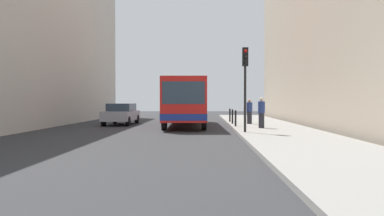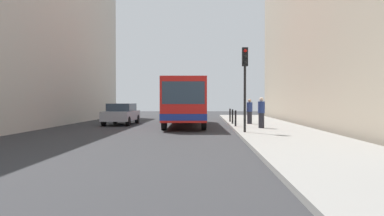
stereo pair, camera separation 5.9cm
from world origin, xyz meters
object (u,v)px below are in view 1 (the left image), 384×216
object	(u,v)px
bollard_near	(236,118)
bollard_far	(230,115)
traffic_light	(245,73)
bollard_mid	(232,117)
bus	(185,100)
car_beside_bus	(121,113)
pedestrian_near_signal	(261,113)
pedestrian_mid_sidewalk	(249,111)

from	to	relation	value
bollard_near	bollard_far	size ratio (longest dim) A/B	1.00
traffic_light	bollard_mid	distance (m)	7.36
bus	bollard_far	distance (m)	4.08
bollard_mid	bollard_far	size ratio (longest dim) A/B	1.00
traffic_light	car_beside_bus	bearing A→B (deg)	133.74
car_beside_bus	bollard_far	size ratio (longest dim) A/B	4.68
pedestrian_near_signal	pedestrian_mid_sidewalk	bearing A→B (deg)	63.86
car_beside_bus	bollard_mid	bearing A→B (deg)	172.85
car_beside_bus	bollard_near	world-z (taller)	car_beside_bus
car_beside_bus	bollard_near	distance (m)	8.53
car_beside_bus	bollard_near	size ratio (longest dim) A/B	4.68
bollard_far	bollard_mid	bearing A→B (deg)	-90.00
traffic_light	pedestrian_near_signal	distance (m)	3.75
bus	pedestrian_mid_sidewalk	bearing A→B (deg)	174.57
bus	bollard_far	xyz separation A→B (m)	(3.14, 2.36, -1.10)
pedestrian_near_signal	bollard_mid	bearing A→B (deg)	78.99
bollard_near	pedestrian_mid_sidewalk	distance (m)	2.73
traffic_light	pedestrian_near_signal	xyz separation A→B (m)	(1.22, 2.93, -2.00)
traffic_light	bollard_near	world-z (taller)	traffic_light
traffic_light	bollard_mid	bearing A→B (deg)	90.82
bollard_mid	bollard_far	xyz separation A→B (m)	(0.00, 2.55, 0.00)
traffic_light	pedestrian_near_signal	world-z (taller)	traffic_light
car_beside_bus	traffic_light	xyz separation A→B (m)	(7.77, -8.12, 2.22)
bus	car_beside_bus	world-z (taller)	bus
bus	bollard_near	distance (m)	4.32
car_beside_bus	bollard_mid	world-z (taller)	car_beside_bus
car_beside_bus	bollard_mid	xyz separation A→B (m)	(7.67, -1.16, -0.16)
bus	pedestrian_near_signal	bearing A→B (deg)	134.82
bollard_far	bus	bearing A→B (deg)	-143.10
bus	traffic_light	bearing A→B (deg)	112.64
bollard_near	bollard_mid	bearing A→B (deg)	90.00
car_beside_bus	pedestrian_near_signal	size ratio (longest dim) A/B	2.59
bus	bollard_near	size ratio (longest dim) A/B	11.67
traffic_light	bollard_mid	size ratio (longest dim) A/B	4.32
pedestrian_mid_sidewalk	pedestrian_near_signal	bearing A→B (deg)	77.90
bus	bollard_far	size ratio (longest dim) A/B	11.67
traffic_light	pedestrian_near_signal	bearing A→B (deg)	67.38
bollard_mid	pedestrian_mid_sidewalk	xyz separation A→B (m)	(1.11, -0.08, 0.34)
traffic_light	bollard_far	size ratio (longest dim) A/B	4.32
car_beside_bus	traffic_light	bearing A→B (deg)	135.15
bollard_far	traffic_light	bearing A→B (deg)	-89.40
car_beside_bus	bollard_far	bearing A→B (deg)	-168.26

